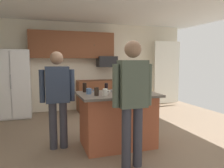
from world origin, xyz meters
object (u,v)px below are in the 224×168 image
glass_short_whisky (97,92)px  tumbler_amber (144,88)px  mug_blue_stoneware (105,92)px  glass_dark_ale (106,88)px  serving_tray (125,91)px  microwave_over_range (107,62)px  glass_stout_tall (131,90)px  refrigerator (13,84)px  mug_ceramic_white (89,91)px  person_guest_by_door (58,94)px  glass_pilsner (85,87)px  kitchen_island (117,119)px  person_elder_center (132,95)px

glass_short_whisky → tumbler_amber: bearing=8.3°
mug_blue_stoneware → glass_dark_ale: 0.34m
glass_dark_ale → serving_tray: bearing=-17.3°
microwave_over_range → glass_short_whisky: size_ratio=4.24×
glass_stout_tall → serving_tray: size_ratio=0.36×
refrigerator → glass_stout_tall: size_ratio=11.06×
refrigerator → mug_blue_stoneware: refrigerator is taller
mug_ceramic_white → tumbler_amber: bearing=-3.9°
glass_short_whisky → serving_tray: size_ratio=0.30×
person_guest_by_door → glass_pilsner: bearing=23.4°
mug_ceramic_white → serving_tray: size_ratio=0.30×
tumbler_amber → kitchen_island: bearing=176.8°
glass_stout_tall → mug_blue_stoneware: bearing=171.7°
serving_tray → refrigerator: bearing=128.8°
microwave_over_range → serving_tray: (-0.50, -2.73, -0.51)m
mug_blue_stoneware → mug_ceramic_white: mug_blue_stoneware is taller
kitchen_island → microwave_over_range: bearing=76.8°
person_guest_by_door → serving_tray: 1.16m
kitchen_island → glass_stout_tall: bearing=-59.1°
glass_short_whisky → glass_dark_ale: bearing=49.9°
glass_dark_ale → mug_ceramic_white: (-0.33, -0.10, -0.03)m
refrigerator → serving_tray: refrigerator is taller
person_elder_center → glass_stout_tall: (0.22, 0.57, -0.01)m
mug_blue_stoneware → glass_pilsner: bearing=117.1°
kitchen_island → person_guest_by_door: bearing=169.9°
kitchen_island → glass_dark_ale: glass_dark_ale is taller
mug_blue_stoneware → serving_tray: bearing=27.4°
person_elder_center → tumbler_amber: size_ratio=10.89×
person_guest_by_door → glass_stout_tall: bearing=-10.2°
person_guest_by_door → glass_pilsner: 0.50m
refrigerator → kitchen_island: 3.32m
kitchen_island → mug_blue_stoneware: mug_blue_stoneware is taller
microwave_over_range → glass_short_whisky: (-1.06, -2.93, -0.46)m
refrigerator → glass_stout_tall: 3.58m
kitchen_island → tumbler_amber: bearing=-3.2°
glass_dark_ale → serving_tray: 0.34m
person_guest_by_door → glass_pilsner: person_guest_by_door is taller
kitchen_island → glass_dark_ale: 0.58m
glass_short_whisky → serving_tray: (0.57, 0.20, -0.05)m
glass_pilsner → serving_tray: 0.72m
glass_stout_tall → person_guest_by_door: bearing=159.7°
person_elder_center → mug_ceramic_white: size_ratio=13.38×
person_elder_center → glass_short_whisky: person_elder_center is taller
glass_stout_tall → glass_dark_ale: glass_dark_ale is taller
microwave_over_range → person_guest_by_door: size_ratio=0.34×
kitchen_island → glass_dark_ale: (-0.16, 0.14, 0.54)m
serving_tray → person_elder_center: bearing=-105.1°
microwave_over_range → glass_dark_ale: (-0.81, -2.64, -0.45)m
glass_stout_tall → glass_pilsner: 0.85m
glass_pilsner → glass_dark_ale: glass_pilsner is taller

